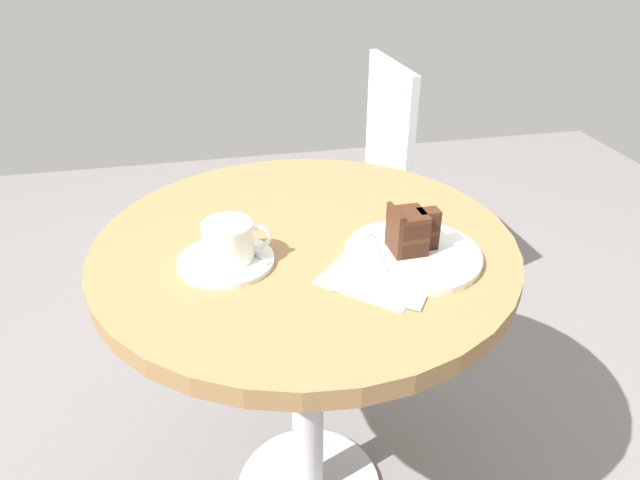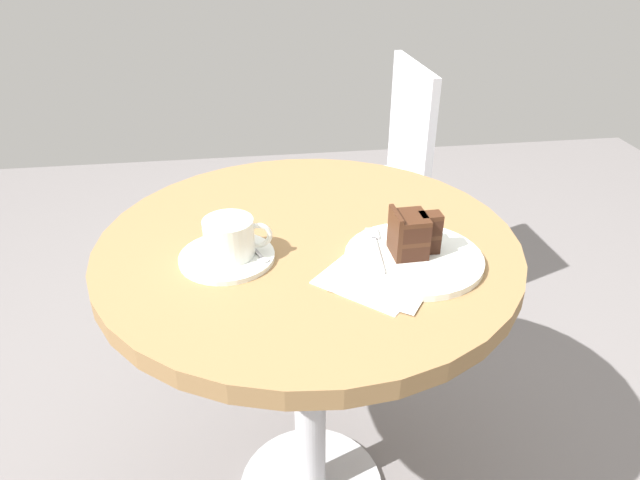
% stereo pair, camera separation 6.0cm
% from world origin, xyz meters
% --- Properties ---
extents(cafe_table, '(0.77, 0.77, 0.71)m').
position_xyz_m(cafe_table, '(0.00, 0.00, 0.59)').
color(cafe_table, olive).
rests_on(cafe_table, ground).
extents(saucer, '(0.16, 0.16, 0.01)m').
position_xyz_m(saucer, '(-0.15, -0.05, 0.71)').
color(saucer, silver).
rests_on(saucer, cafe_table).
extents(coffee_cup, '(0.12, 0.09, 0.07)m').
position_xyz_m(coffee_cup, '(-0.14, -0.05, 0.75)').
color(coffee_cup, silver).
rests_on(coffee_cup, saucer).
extents(teaspoon, '(0.04, 0.09, 0.00)m').
position_xyz_m(teaspoon, '(-0.09, -0.06, 0.72)').
color(teaspoon, '#B7B7BC').
rests_on(teaspoon, saucer).
extents(cake_plate, '(0.23, 0.23, 0.01)m').
position_xyz_m(cake_plate, '(0.17, -0.10, 0.72)').
color(cake_plate, silver).
rests_on(cake_plate, cafe_table).
extents(cake_slice, '(0.08, 0.06, 0.08)m').
position_xyz_m(cake_slice, '(0.16, -0.09, 0.76)').
color(cake_slice, '#381E14').
rests_on(cake_slice, cake_plate).
extents(fork, '(0.03, 0.15, 0.00)m').
position_xyz_m(fork, '(0.11, -0.06, 0.72)').
color(fork, '#B7B7BC').
rests_on(fork, cake_plate).
extents(napkin, '(0.22, 0.22, 0.00)m').
position_xyz_m(napkin, '(0.10, -0.15, 0.71)').
color(napkin, silver).
rests_on(napkin, cafe_table).
extents(cafe_chair, '(0.40, 0.40, 0.84)m').
position_xyz_m(cafe_chair, '(0.32, 0.75, 0.50)').
color(cafe_chair, '#BCBCC1').
rests_on(cafe_chair, ground).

